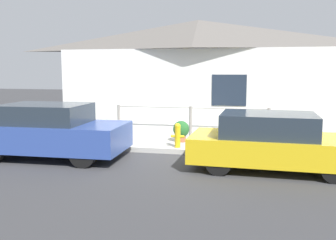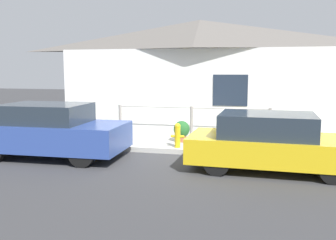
{
  "view_description": "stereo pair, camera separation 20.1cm",
  "coord_description": "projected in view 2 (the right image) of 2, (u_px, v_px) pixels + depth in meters",
  "views": [
    {
      "loc": [
        1.75,
        -9.83,
        2.31
      ],
      "look_at": [
        -0.41,
        0.3,
        0.9
      ],
      "focal_mm": 40.0,
      "sensor_mm": 36.0,
      "label": 1
    },
    {
      "loc": [
        1.94,
        -9.79,
        2.31
      ],
      "look_at": [
        -0.41,
        0.3,
        0.9
      ],
      "focal_mm": 40.0,
      "sensor_mm": 36.0,
      "label": 2
    }
  ],
  "objects": [
    {
      "name": "car_right",
      "position": [
        271.0,
        142.0,
        8.55
      ],
      "size": [
        3.89,
        1.93,
        1.31
      ],
      "rotation": [
        0.0,
        0.0,
        -0.04
      ],
      "color": "gold",
      "rests_on": "ground_plane"
    },
    {
      "name": "potted_plant_by_fence",
      "position": [
        87.0,
        125.0,
        12.1
      ],
      "size": [
        0.46,
        0.46,
        0.62
      ],
      "color": "brown",
      "rests_on": "sidewalk"
    },
    {
      "name": "sidewalk",
      "position": [
        187.0,
        145.0,
        11.14
      ],
      "size": [
        24.0,
        1.98,
        0.14
      ],
      "color": "#B2AFA8",
      "rests_on": "ground_plane"
    },
    {
      "name": "house",
      "position": [
        199.0,
        42.0,
        12.92
      ],
      "size": [
        9.7,
        2.23,
        4.01
      ],
      "color": "white",
      "rests_on": "ground_plane"
    },
    {
      "name": "fence",
      "position": [
        192.0,
        120.0,
        11.87
      ],
      "size": [
        4.9,
        0.1,
        1.01
      ],
      "color": "gray",
      "rests_on": "sidewalk"
    },
    {
      "name": "potted_plant_near_hydrant",
      "position": [
        182.0,
        130.0,
        11.22
      ],
      "size": [
        0.49,
        0.49,
        0.63
      ],
      "color": "#9E5638",
      "rests_on": "sidewalk"
    },
    {
      "name": "ground_plane",
      "position": [
        180.0,
        155.0,
        10.19
      ],
      "size": [
        60.0,
        60.0,
        0.0
      ],
      "primitive_type": "plane",
      "color": "#38383A"
    },
    {
      "name": "fire_hydrant",
      "position": [
        178.0,
        135.0,
        10.4
      ],
      "size": [
        0.37,
        0.17,
        0.68
      ],
      "color": "yellow",
      "rests_on": "sidewalk"
    },
    {
      "name": "car_left",
      "position": [
        50.0,
        131.0,
        9.8
      ],
      "size": [
        3.9,
        1.87,
        1.41
      ],
      "rotation": [
        0.0,
        0.0,
        0.02
      ],
      "color": "#2D4793",
      "rests_on": "ground_plane"
    }
  ]
}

